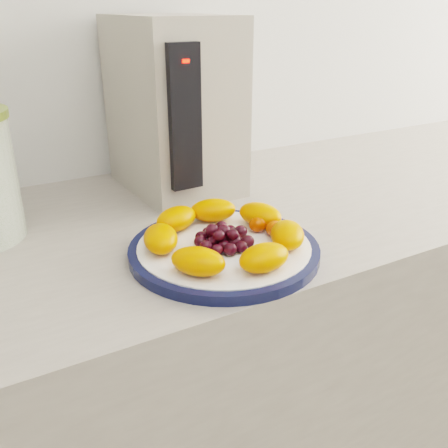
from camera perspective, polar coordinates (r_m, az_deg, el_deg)
counter at (r=1.11m, az=-7.67°, el=-21.88°), size 3.50×0.60×0.90m
cabinet_face at (r=1.13m, az=-7.58°, el=-22.94°), size 3.48×0.58×0.84m
plate_rim at (r=0.74m, az=-0.00°, el=-3.01°), size 0.28×0.28×0.01m
plate_face at (r=0.74m, az=-0.00°, el=-2.94°), size 0.26×0.26×0.02m
appliance_body at (r=0.99m, az=-5.78°, el=13.27°), size 0.20×0.27×0.32m
appliance_panel at (r=0.85m, az=-4.54°, el=11.89°), size 0.06×0.02×0.24m
appliance_led at (r=0.82m, az=-4.41°, el=18.08°), size 0.01×0.01×0.01m
fruit_plate at (r=0.73m, az=0.11°, el=-0.97°), size 0.24×0.24×0.04m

